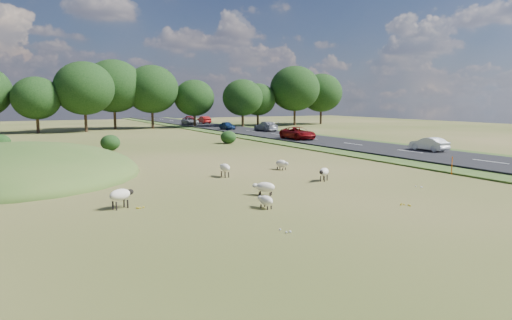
{
  "coord_description": "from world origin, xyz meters",
  "views": [
    {
      "loc": [
        -11.69,
        -22.02,
        4.84
      ],
      "look_at": [
        2.0,
        4.0,
        1.0
      ],
      "focal_mm": 32.0,
      "sensor_mm": 36.0,
      "label": 1
    }
  ],
  "objects_px": {
    "car_7": "(188,119)",
    "car_3": "(429,144)",
    "car_4": "(204,120)",
    "car_2": "(227,126)",
    "car_6": "(190,121)",
    "car_1": "(266,126)",
    "sheep_5": "(121,195)",
    "sheep_0": "(225,168)",
    "car_5": "(298,133)",
    "marker_post": "(452,166)",
    "sheep_4": "(282,164)",
    "sheep_3": "(266,200)",
    "sheep_1": "(324,172)",
    "sheep_2": "(265,187)"
  },
  "relations": [
    {
      "from": "car_7",
      "to": "car_3",
      "type": "bearing_deg",
      "value": 90.0
    },
    {
      "from": "car_4",
      "to": "car_7",
      "type": "height_order",
      "value": "car_4"
    },
    {
      "from": "car_2",
      "to": "car_6",
      "type": "bearing_deg",
      "value": 90.0
    },
    {
      "from": "car_1",
      "to": "car_4",
      "type": "height_order",
      "value": "car_1"
    },
    {
      "from": "car_3",
      "to": "car_4",
      "type": "distance_m",
      "value": 56.84
    },
    {
      "from": "sheep_5",
      "to": "car_7",
      "type": "distance_m",
      "value": 80.79
    },
    {
      "from": "sheep_0",
      "to": "car_5",
      "type": "distance_m",
      "value": 26.69
    },
    {
      "from": "car_5",
      "to": "car_6",
      "type": "relative_size",
      "value": 1.08
    },
    {
      "from": "marker_post",
      "to": "sheep_0",
      "type": "distance_m",
      "value": 14.91
    },
    {
      "from": "sheep_5",
      "to": "car_5",
      "type": "relative_size",
      "value": 0.25
    },
    {
      "from": "sheep_5",
      "to": "car_3",
      "type": "xyz_separation_m",
      "value": [
        29.62,
        8.95,
        0.23
      ]
    },
    {
      "from": "sheep_4",
      "to": "car_2",
      "type": "bearing_deg",
      "value": 150.51
    },
    {
      "from": "sheep_0",
      "to": "car_2",
      "type": "xyz_separation_m",
      "value": [
        18.19,
        40.16,
        0.28
      ]
    },
    {
      "from": "sheep_0",
      "to": "car_4",
      "type": "xyz_separation_m",
      "value": [
        21.99,
        60.09,
        0.37
      ]
    },
    {
      "from": "car_5",
      "to": "car_7",
      "type": "height_order",
      "value": "car_5"
    },
    {
      "from": "car_3",
      "to": "sheep_5",
      "type": "bearing_deg",
      "value": 16.82
    },
    {
      "from": "car_4",
      "to": "car_6",
      "type": "relative_size",
      "value": 0.9
    },
    {
      "from": "sheep_0",
      "to": "sheep_3",
      "type": "xyz_separation_m",
      "value": [
        -1.83,
        -8.69,
        -0.22
      ]
    },
    {
      "from": "sheep_3",
      "to": "car_6",
      "type": "height_order",
      "value": "car_6"
    },
    {
      "from": "sheep_5",
      "to": "car_5",
      "type": "distance_m",
      "value": 36.1
    },
    {
      "from": "car_2",
      "to": "car_7",
      "type": "relative_size",
      "value": 0.88
    },
    {
      "from": "sheep_3",
      "to": "sheep_0",
      "type": "bearing_deg",
      "value": -19.65
    },
    {
      "from": "marker_post",
      "to": "sheep_1",
      "type": "bearing_deg",
      "value": 167.77
    },
    {
      "from": "marker_post",
      "to": "car_7",
      "type": "bearing_deg",
      "value": 83.67
    },
    {
      "from": "car_6",
      "to": "car_7",
      "type": "xyz_separation_m",
      "value": [
        3.8,
        11.95,
        -0.07
      ]
    },
    {
      "from": "car_5",
      "to": "car_7",
      "type": "bearing_deg",
      "value": 85.65
    },
    {
      "from": "marker_post",
      "to": "sheep_1",
      "type": "xyz_separation_m",
      "value": [
        -8.91,
        1.93,
        -0.04
      ]
    },
    {
      "from": "car_1",
      "to": "car_6",
      "type": "distance_m",
      "value": 23.53
    },
    {
      "from": "sheep_1",
      "to": "car_6",
      "type": "relative_size",
      "value": 0.23
    },
    {
      "from": "sheep_1",
      "to": "car_4",
      "type": "height_order",
      "value": "car_4"
    },
    {
      "from": "car_3",
      "to": "car_6",
      "type": "height_order",
      "value": "car_6"
    },
    {
      "from": "marker_post",
      "to": "sheep_4",
      "type": "relative_size",
      "value": 0.97
    },
    {
      "from": "sheep_4",
      "to": "car_2",
      "type": "distance_m",
      "value": 41.41
    },
    {
      "from": "car_2",
      "to": "car_3",
      "type": "height_order",
      "value": "car_2"
    },
    {
      "from": "sheep_1",
      "to": "car_5",
      "type": "xyz_separation_m",
      "value": [
        13.49,
        23.7,
        0.42
      ]
    },
    {
      "from": "sheep_0",
      "to": "car_1",
      "type": "distance_m",
      "value": 40.74
    },
    {
      "from": "sheep_0",
      "to": "car_3",
      "type": "relative_size",
      "value": 0.31
    },
    {
      "from": "car_3",
      "to": "car_7",
      "type": "xyz_separation_m",
      "value": [
        0.0,
        66.21,
        -0.01
      ]
    },
    {
      "from": "car_6",
      "to": "car_2",
      "type": "bearing_deg",
      "value": -90.0
    },
    {
      "from": "sheep_2",
      "to": "sheep_5",
      "type": "height_order",
      "value": "sheep_5"
    },
    {
      "from": "sheep_2",
      "to": "sheep_0",
      "type": "bearing_deg",
      "value": -52.03
    },
    {
      "from": "sheep_0",
      "to": "sheep_2",
      "type": "distance_m",
      "value": 6.19
    },
    {
      "from": "sheep_2",
      "to": "car_7",
      "type": "distance_m",
      "value": 78.91
    },
    {
      "from": "sheep_1",
      "to": "sheep_5",
      "type": "distance_m",
      "value": 12.42
    },
    {
      "from": "car_1",
      "to": "car_3",
      "type": "relative_size",
      "value": 1.34
    },
    {
      "from": "car_5",
      "to": "sheep_4",
      "type": "bearing_deg",
      "value": -125.78
    },
    {
      "from": "sheep_3",
      "to": "car_2",
      "type": "xyz_separation_m",
      "value": [
        20.02,
        48.85,
        0.51
      ]
    },
    {
      "from": "sheep_2",
      "to": "marker_post",
      "type": "bearing_deg",
      "value": -137.18
    },
    {
      "from": "car_4",
      "to": "car_5",
      "type": "distance_m",
      "value": 40.74
    },
    {
      "from": "sheep_4",
      "to": "car_7",
      "type": "distance_m",
      "value": 70.62
    }
  ]
}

